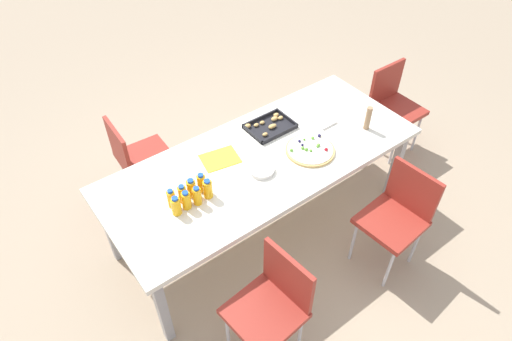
# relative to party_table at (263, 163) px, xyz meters

# --- Properties ---
(ground_plane) EXTENTS (12.00, 12.00, 0.00)m
(ground_plane) POSITION_rel_party_table_xyz_m (0.00, 0.00, -0.68)
(ground_plane) COLOR tan
(party_table) EXTENTS (2.33, 0.96, 0.74)m
(party_table) POSITION_rel_party_table_xyz_m (0.00, 0.00, 0.00)
(party_table) COLOR silver
(party_table) RESTS_ON ground_plane
(chair_far_left) EXTENTS (0.42, 0.42, 0.83)m
(chair_far_left) POSITION_rel_party_table_xyz_m (-0.63, 0.81, -0.18)
(chair_far_left) COLOR maroon
(chair_far_left) RESTS_ON ground_plane
(chair_end) EXTENTS (0.40, 0.40, 0.83)m
(chair_end) POSITION_rel_party_table_xyz_m (1.56, 0.08, -0.18)
(chair_end) COLOR maroon
(chair_end) RESTS_ON ground_plane
(chair_near_left) EXTENTS (0.44, 0.44, 0.83)m
(chair_near_left) POSITION_rel_party_table_xyz_m (-0.56, -0.83, -0.18)
(chair_near_left) COLOR maroon
(chair_near_left) RESTS_ON ground_plane
(chair_near_right) EXTENTS (0.43, 0.43, 0.83)m
(chair_near_right) POSITION_rel_party_table_xyz_m (0.57, -0.82, -0.18)
(chair_near_right) COLOR maroon
(chair_near_right) RESTS_ON ground_plane
(juice_bottle_0) EXTENTS (0.06, 0.06, 0.14)m
(juice_bottle_0) POSITION_rel_party_table_xyz_m (-0.75, -0.09, 0.12)
(juice_bottle_0) COLOR #FAAE14
(juice_bottle_0) RESTS_ON party_table
(juice_bottle_1) EXTENTS (0.06, 0.06, 0.14)m
(juice_bottle_1) POSITION_rel_party_table_xyz_m (-0.67, -0.09, 0.12)
(juice_bottle_1) COLOR #FAAF14
(juice_bottle_1) RESTS_ON party_table
(juice_bottle_2) EXTENTS (0.06, 0.06, 0.14)m
(juice_bottle_2) POSITION_rel_party_table_xyz_m (-0.60, -0.10, 0.12)
(juice_bottle_2) COLOR #FAAB14
(juice_bottle_2) RESTS_ON party_table
(juice_bottle_3) EXTENTS (0.06, 0.06, 0.15)m
(juice_bottle_3) POSITION_rel_party_table_xyz_m (-0.51, -0.09, 0.13)
(juice_bottle_3) COLOR #F9AB14
(juice_bottle_3) RESTS_ON party_table
(juice_bottle_4) EXTENTS (0.05, 0.05, 0.14)m
(juice_bottle_4) POSITION_rel_party_table_xyz_m (-0.74, -0.02, 0.12)
(juice_bottle_4) COLOR #F9AC14
(juice_bottle_4) RESTS_ON party_table
(juice_bottle_5) EXTENTS (0.05, 0.05, 0.13)m
(juice_bottle_5) POSITION_rel_party_table_xyz_m (-0.66, -0.02, 0.12)
(juice_bottle_5) COLOR #FAAB14
(juice_bottle_5) RESTS_ON party_table
(juice_bottle_6) EXTENTS (0.06, 0.06, 0.14)m
(juice_bottle_6) POSITION_rel_party_table_xyz_m (-0.59, -0.01, 0.12)
(juice_bottle_6) COLOR #F9AE14
(juice_bottle_6) RESTS_ON party_table
(juice_bottle_7) EXTENTS (0.06, 0.06, 0.14)m
(juice_bottle_7) POSITION_rel_party_table_xyz_m (-0.52, -0.01, 0.12)
(juice_bottle_7) COLOR #FAAD14
(juice_bottle_7) RESTS_ON party_table
(fruit_pizza) EXTENTS (0.36, 0.36, 0.05)m
(fruit_pizza) POSITION_rel_party_table_xyz_m (0.31, -0.15, 0.07)
(fruit_pizza) COLOR tan
(fruit_pizza) RESTS_ON party_table
(snack_tray) EXTENTS (0.35, 0.26, 0.04)m
(snack_tray) POSITION_rel_party_table_xyz_m (0.25, 0.24, 0.07)
(snack_tray) COLOR black
(snack_tray) RESTS_ON party_table
(plate_stack) EXTENTS (0.18, 0.18, 0.03)m
(plate_stack) POSITION_rel_party_table_xyz_m (-0.09, -0.11, 0.07)
(plate_stack) COLOR silver
(plate_stack) RESTS_ON party_table
(napkin_stack) EXTENTS (0.15, 0.15, 0.02)m
(napkin_stack) POSITION_rel_party_table_xyz_m (0.63, 0.04, 0.07)
(napkin_stack) COLOR white
(napkin_stack) RESTS_ON party_table
(cardboard_tube) EXTENTS (0.04, 0.04, 0.19)m
(cardboard_tube) POSITION_rel_party_table_xyz_m (0.83, -0.21, 0.15)
(cardboard_tube) COLOR #9E7A56
(cardboard_tube) RESTS_ON party_table
(paper_folder) EXTENTS (0.29, 0.25, 0.01)m
(paper_folder) POSITION_rel_party_table_xyz_m (-0.25, 0.17, 0.06)
(paper_folder) COLOR yellow
(paper_folder) RESTS_ON party_table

